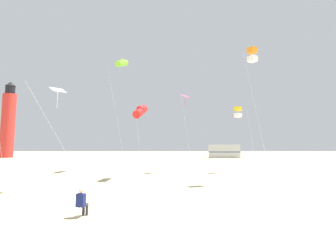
{
  "coord_description": "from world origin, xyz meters",
  "views": [
    {
      "loc": [
        1.63,
        -6.96,
        2.95
      ],
      "look_at": [
        1.74,
        11.75,
        4.97
      ],
      "focal_mm": 28.13,
      "sensor_mm": 36.0,
      "label": 1
    }
  ],
  "objects_px": {
    "kite_tube_lime": "(122,63)",
    "rv_van_silver": "(224,151)",
    "kite_diamond_white": "(58,93)",
    "kite_box_gold": "(238,112)",
    "kite_tube_scarlet": "(140,111)",
    "lighthouse_distant": "(8,122)",
    "kite_flyer_standing": "(82,201)",
    "kite_box_orange": "(252,55)",
    "kite_diamond_rainbow": "(185,99)"
  },
  "relations": [
    {
      "from": "kite_flyer_standing",
      "to": "kite_tube_scarlet",
      "type": "distance_m",
      "value": 13.04
    },
    {
      "from": "kite_diamond_rainbow",
      "to": "kite_box_orange",
      "type": "height_order",
      "value": "kite_box_orange"
    },
    {
      "from": "kite_box_orange",
      "to": "rv_van_silver",
      "type": "xyz_separation_m",
      "value": [
        5.51,
        36.31,
        -8.64
      ]
    },
    {
      "from": "kite_flyer_standing",
      "to": "rv_van_silver",
      "type": "xyz_separation_m",
      "value": [
        15.82,
        45.56,
        0.78
      ]
    },
    {
      "from": "kite_box_orange",
      "to": "kite_diamond_white",
      "type": "bearing_deg",
      "value": -167.7
    },
    {
      "from": "kite_box_orange",
      "to": "kite_box_gold",
      "type": "relative_size",
      "value": 1.53
    },
    {
      "from": "kite_tube_scarlet",
      "to": "lighthouse_distant",
      "type": "relative_size",
      "value": 0.39
    },
    {
      "from": "kite_box_gold",
      "to": "rv_van_silver",
      "type": "xyz_separation_m",
      "value": [
        4.69,
        28.65,
        -4.96
      ]
    },
    {
      "from": "kite_box_gold",
      "to": "rv_van_silver",
      "type": "bearing_deg",
      "value": 80.71
    },
    {
      "from": "kite_diamond_white",
      "to": "kite_tube_lime",
      "type": "bearing_deg",
      "value": 81.39
    },
    {
      "from": "kite_flyer_standing",
      "to": "kite_diamond_rainbow",
      "type": "xyz_separation_m",
      "value": [
        5.48,
        17.28,
        7.24
      ]
    },
    {
      "from": "kite_flyer_standing",
      "to": "kite_box_gold",
      "type": "xyz_separation_m",
      "value": [
        11.13,
        16.91,
        5.73
      ]
    },
    {
      "from": "kite_flyer_standing",
      "to": "kite_diamond_white",
      "type": "distance_m",
      "value": 9.2
    },
    {
      "from": "kite_diamond_rainbow",
      "to": "kite_box_gold",
      "type": "xyz_separation_m",
      "value": [
        5.65,
        -0.37,
        -1.5
      ]
    },
    {
      "from": "kite_box_orange",
      "to": "kite_tube_scarlet",
      "type": "height_order",
      "value": "kite_box_orange"
    },
    {
      "from": "kite_flyer_standing",
      "to": "kite_diamond_white",
      "type": "relative_size",
      "value": 0.17
    },
    {
      "from": "kite_diamond_white",
      "to": "kite_diamond_rainbow",
      "type": "relative_size",
      "value": 0.81
    },
    {
      "from": "kite_box_gold",
      "to": "rv_van_silver",
      "type": "relative_size",
      "value": 1.06
    },
    {
      "from": "kite_tube_scarlet",
      "to": "kite_box_gold",
      "type": "relative_size",
      "value": 0.94
    },
    {
      "from": "kite_box_gold",
      "to": "kite_tube_lime",
      "type": "relative_size",
      "value": 0.53
    },
    {
      "from": "kite_diamond_white",
      "to": "kite_tube_scarlet",
      "type": "relative_size",
      "value": 1.03
    },
    {
      "from": "kite_diamond_white",
      "to": "kite_box_gold",
      "type": "distance_m",
      "value": 18.36
    },
    {
      "from": "kite_flyer_standing",
      "to": "kite_diamond_white",
      "type": "height_order",
      "value": "kite_diamond_white"
    },
    {
      "from": "kite_diamond_rainbow",
      "to": "rv_van_silver",
      "type": "height_order",
      "value": "kite_diamond_rainbow"
    },
    {
      "from": "kite_tube_lime",
      "to": "kite_box_gold",
      "type": "bearing_deg",
      "value": -9.62
    },
    {
      "from": "kite_diamond_white",
      "to": "kite_tube_scarlet",
      "type": "height_order",
      "value": "kite_diamond_white"
    },
    {
      "from": "lighthouse_distant",
      "to": "rv_van_silver",
      "type": "height_order",
      "value": "lighthouse_distant"
    },
    {
      "from": "kite_tube_scarlet",
      "to": "kite_box_orange",
      "type": "bearing_deg",
      "value": -16.19
    },
    {
      "from": "kite_tube_scarlet",
      "to": "rv_van_silver",
      "type": "height_order",
      "value": "kite_tube_scarlet"
    },
    {
      "from": "kite_diamond_rainbow",
      "to": "kite_tube_scarlet",
      "type": "bearing_deg",
      "value": -128.79
    },
    {
      "from": "kite_diamond_white",
      "to": "kite_box_orange",
      "type": "distance_m",
      "value": 14.88
    },
    {
      "from": "rv_van_silver",
      "to": "lighthouse_distant",
      "type": "bearing_deg",
      "value": -179.29
    },
    {
      "from": "kite_diamond_white",
      "to": "kite_tube_scarlet",
      "type": "xyz_separation_m",
      "value": [
        4.93,
        5.73,
        -0.47
      ]
    },
    {
      "from": "kite_tube_lime",
      "to": "rv_van_silver",
      "type": "height_order",
      "value": "kite_tube_lime"
    },
    {
      "from": "kite_tube_lime",
      "to": "lighthouse_distant",
      "type": "relative_size",
      "value": 0.78
    },
    {
      "from": "kite_diamond_rainbow",
      "to": "kite_tube_lime",
      "type": "relative_size",
      "value": 0.64
    },
    {
      "from": "kite_box_gold",
      "to": "lighthouse_distant",
      "type": "bearing_deg",
      "value": 144.89
    },
    {
      "from": "kite_box_orange",
      "to": "lighthouse_distant",
      "type": "height_order",
      "value": "lighthouse_distant"
    },
    {
      "from": "kite_diamond_white",
      "to": "kite_diamond_rainbow",
      "type": "bearing_deg",
      "value": 50.2
    },
    {
      "from": "kite_diamond_white",
      "to": "kite_box_gold",
      "type": "xyz_separation_m",
      "value": [
        14.9,
        10.73,
        0.05
      ]
    },
    {
      "from": "kite_diamond_white",
      "to": "kite_tube_scarlet",
      "type": "bearing_deg",
      "value": 49.28
    },
    {
      "from": "kite_diamond_white",
      "to": "kite_box_gold",
      "type": "height_order",
      "value": "kite_box_gold"
    },
    {
      "from": "kite_flyer_standing",
      "to": "kite_diamond_rainbow",
      "type": "height_order",
      "value": "kite_diamond_rainbow"
    },
    {
      "from": "kite_diamond_rainbow",
      "to": "lighthouse_distant",
      "type": "bearing_deg",
      "value": 141.32
    },
    {
      "from": "kite_box_orange",
      "to": "kite_tube_lime",
      "type": "xyz_separation_m",
      "value": [
        -12.12,
        9.86,
        2.41
      ]
    },
    {
      "from": "kite_tube_lime",
      "to": "kite_tube_scarlet",
      "type": "bearing_deg",
      "value": -67.58
    },
    {
      "from": "kite_diamond_white",
      "to": "kite_box_gold",
      "type": "bearing_deg",
      "value": 35.77
    },
    {
      "from": "kite_box_orange",
      "to": "lighthouse_distant",
      "type": "xyz_separation_m",
      "value": [
        -41.75,
        37.59,
        -2.19
      ]
    },
    {
      "from": "rv_van_silver",
      "to": "kite_diamond_white",
      "type": "bearing_deg",
      "value": -114.18
    },
    {
      "from": "kite_diamond_rainbow",
      "to": "kite_tube_lime",
      "type": "distance_m",
      "value": 8.8
    }
  ]
}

